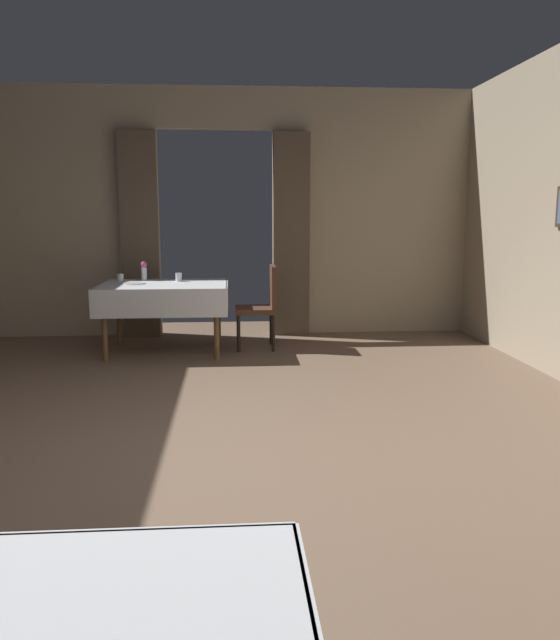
{
  "coord_description": "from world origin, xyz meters",
  "views": [
    {
      "loc": [
        0.2,
        -3.74,
        1.49
      ],
      "look_at": [
        0.5,
        0.25,
        0.82
      ],
      "focal_mm": 35.56,
      "sensor_mm": 36.0,
      "label": 1
    }
  ],
  "objects_px": {
    "flower_vase_mid": "(144,270)",
    "glass_mid_c": "(120,277)",
    "glass_mid_d": "(179,277)",
    "plate_mid_b": "(134,283)",
    "dining_table_mid": "(164,292)",
    "chair_mid_right": "(263,303)"
  },
  "relations": [
    {
      "from": "flower_vase_mid",
      "to": "glass_mid_c",
      "type": "xyz_separation_m",
      "value": [
        -0.26,
        -0.04,
        -0.07
      ]
    },
    {
      "from": "flower_vase_mid",
      "to": "glass_mid_d",
      "type": "relative_size",
      "value": 2.27
    },
    {
      "from": "glass_mid_c",
      "to": "glass_mid_d",
      "type": "relative_size",
      "value": 0.86
    },
    {
      "from": "plate_mid_b",
      "to": "glass_mid_d",
      "type": "relative_size",
      "value": 2.49
    },
    {
      "from": "flower_vase_mid",
      "to": "glass_mid_c",
      "type": "distance_m",
      "value": 0.28
    },
    {
      "from": "dining_table_mid",
      "to": "plate_mid_b",
      "type": "xyz_separation_m",
      "value": [
        -0.31,
        -0.01,
        0.1
      ]
    },
    {
      "from": "flower_vase_mid",
      "to": "plate_mid_b",
      "type": "relative_size",
      "value": 0.91
    },
    {
      "from": "flower_vase_mid",
      "to": "glass_mid_c",
      "type": "relative_size",
      "value": 2.64
    },
    {
      "from": "dining_table_mid",
      "to": "flower_vase_mid",
      "type": "relative_size",
      "value": 6.44
    },
    {
      "from": "dining_table_mid",
      "to": "plate_mid_b",
      "type": "bearing_deg",
      "value": -178.62
    },
    {
      "from": "plate_mid_b",
      "to": "glass_mid_c",
      "type": "bearing_deg",
      "value": 122.44
    },
    {
      "from": "glass_mid_c",
      "to": "glass_mid_d",
      "type": "height_order",
      "value": "glass_mid_d"
    },
    {
      "from": "dining_table_mid",
      "to": "glass_mid_d",
      "type": "xyz_separation_m",
      "value": [
        0.14,
        0.23,
        0.14
      ]
    },
    {
      "from": "dining_table_mid",
      "to": "glass_mid_c",
      "type": "bearing_deg",
      "value": 148.57
    },
    {
      "from": "chair_mid_right",
      "to": "glass_mid_d",
      "type": "relative_size",
      "value": 9.87
    },
    {
      "from": "glass_mid_c",
      "to": "glass_mid_d",
      "type": "distance_m",
      "value": 0.67
    },
    {
      "from": "dining_table_mid",
      "to": "glass_mid_d",
      "type": "distance_m",
      "value": 0.3
    },
    {
      "from": "chair_mid_right",
      "to": "flower_vase_mid",
      "type": "relative_size",
      "value": 4.35
    },
    {
      "from": "dining_table_mid",
      "to": "chair_mid_right",
      "type": "bearing_deg",
      "value": 5.73
    },
    {
      "from": "chair_mid_right",
      "to": "plate_mid_b",
      "type": "relative_size",
      "value": 3.97
    },
    {
      "from": "flower_vase_mid",
      "to": "glass_mid_d",
      "type": "height_order",
      "value": "flower_vase_mid"
    },
    {
      "from": "dining_table_mid",
      "to": "chair_mid_right",
      "type": "height_order",
      "value": "chair_mid_right"
    }
  ]
}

